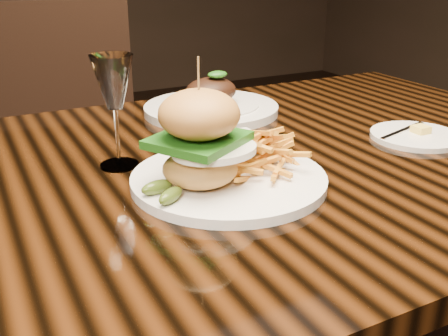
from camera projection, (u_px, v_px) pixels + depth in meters
name	position (u px, v px, depth m)	size (l,w,h in m)	color
dining_table	(197.00, 207.00, 0.90)	(1.60, 0.90, 0.75)	black
burger_plate	(224.00, 154.00, 0.78)	(0.30, 0.30, 0.20)	white
side_saucer	(416.00, 136.00, 1.00)	(0.17, 0.17, 0.02)	white
ramekin	(237.00, 148.00, 0.90)	(0.09, 0.09, 0.04)	white
wine_glass	(113.00, 86.00, 0.82)	(0.07, 0.07, 0.18)	white
far_dish	(211.00, 105.00, 1.16)	(0.30, 0.30, 0.10)	white
chair_far	(68.00, 138.00, 1.67)	(0.53, 0.53, 0.95)	black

